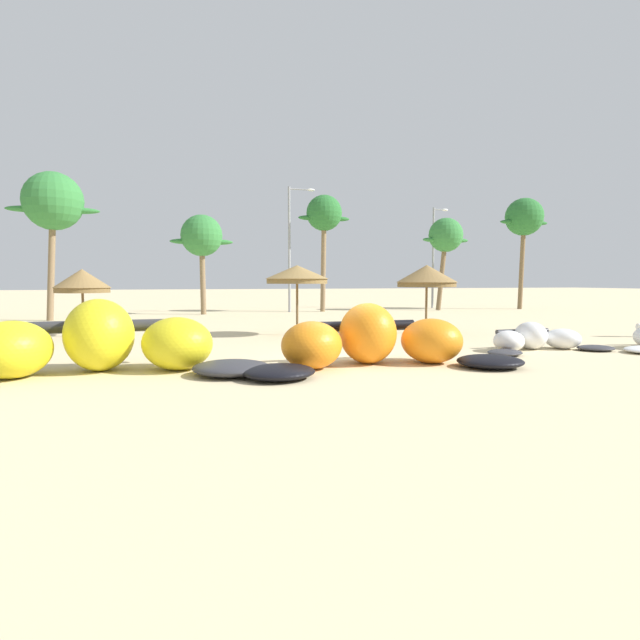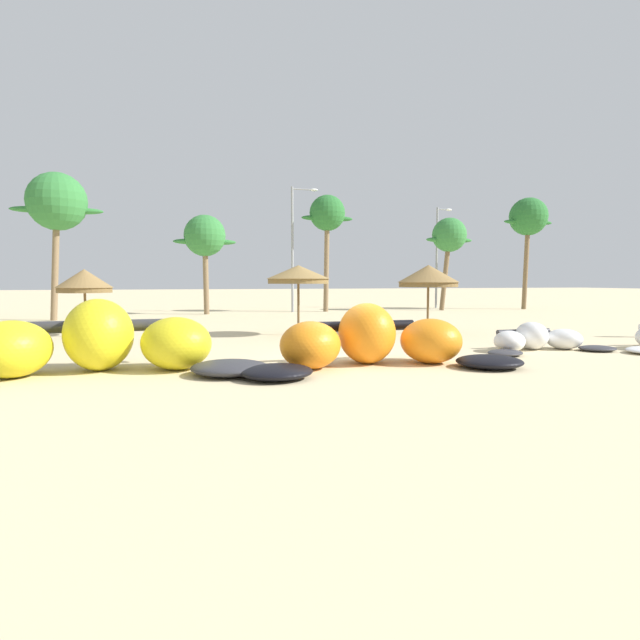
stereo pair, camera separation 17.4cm
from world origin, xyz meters
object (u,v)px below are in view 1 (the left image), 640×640
beach_umbrella_middle (82,281)px  kite_left_of_center (374,342)px  palm_right_of_gap (524,219)px  lamppost_west_center (434,252)px  kite_left (98,345)px  palm_left (53,203)px  beach_umbrella_near_palms (297,274)px  kite_center (536,339)px  palm_left_of_gap (202,237)px  palm_center_right (446,237)px  beach_umbrella_outermost (427,276)px  palm_center_left (324,216)px  lamppost_west (292,242)px

beach_umbrella_middle → kite_left_of_center: bearing=-50.5°
palm_right_of_gap → lamppost_west_center: (-5.91, 3.63, -2.56)m
kite_left → palm_left: palm_left is taller
palm_left → beach_umbrella_near_palms: bearing=-47.1°
kite_left_of_center → beach_umbrella_near_palms: (0.07, 8.20, 1.89)m
palm_left → lamppost_west_center: palm_left is taller
kite_center → palm_right_of_gap: palm_right_of_gap is taller
palm_left → palm_left_of_gap: bearing=20.1°
palm_right_of_gap → palm_center_right: bearing=176.6°
beach_umbrella_near_palms → kite_left_of_center: bearing=-90.5°
lamppost_west_center → palm_right_of_gap: bearing=-31.5°
beach_umbrella_middle → beach_umbrella_outermost: (13.86, -2.84, 0.21)m
beach_umbrella_near_palms → palm_center_right: palm_center_right is taller
kite_left_of_center → beach_umbrella_middle: size_ratio=2.83×
kite_center → beach_umbrella_middle: 17.15m
kite_left_of_center → palm_right_of_gap: 32.49m
palm_left_of_gap → kite_center: bearing=-67.9°
kite_left_of_center → palm_right_of_gap: palm_right_of_gap is taller
lamppost_west_center → beach_umbrella_near_palms: bearing=-132.6°
palm_center_right → lamppost_west_center: size_ratio=0.85×
beach_umbrella_near_palms → palm_left: size_ratio=0.35×
palm_center_right → palm_right_of_gap: bearing=-3.4°
beach_umbrella_near_palms → beach_umbrella_outermost: size_ratio=0.99×
palm_left → beach_umbrella_middle: bearing=-75.2°
palm_left → palm_left_of_gap: size_ratio=1.26×
beach_umbrella_near_palms → palm_center_right: bearing=43.3°
kite_left → lamppost_west_center: lamppost_west_center is taller
palm_right_of_gap → kite_left_of_center: bearing=-135.0°
kite_left_of_center → beach_umbrella_near_palms: size_ratio=2.66×
kite_left → beach_umbrella_near_palms: beach_umbrella_near_palms is taller
kite_left_of_center → palm_left_of_gap: (-2.57, 23.14, 4.54)m
palm_left → palm_center_left: 17.62m
beach_umbrella_middle → kite_left: bearing=-80.9°
beach_umbrella_middle → palm_center_right: size_ratio=0.39×
palm_right_of_gap → beach_umbrella_middle: bearing=-158.0°
kite_center → palm_right_of_gap: bearing=52.6°
beach_umbrella_outermost → palm_left: size_ratio=0.35×
kite_center → lamppost_west: bearing=96.3°
beach_umbrella_middle → palm_left: 11.21m
palm_center_left → palm_center_right: (9.46, -0.97, -1.36)m
kite_center → palm_right_of_gap: (16.20, 21.19, 6.84)m
palm_left_of_gap → palm_right_of_gap: 25.15m
beach_umbrella_outermost → palm_left_of_gap: bearing=117.1°
beach_umbrella_near_palms → palm_left: (-11.02, 11.88, 4.11)m
lamppost_west_center → kite_left_of_center: bearing=-122.4°
palm_left → palm_right_of_gap: (33.44, 2.44, 0.56)m
kite_left → palm_left: (-4.11, 19.22, 5.94)m
beach_umbrella_near_palms → lamppost_west_center: bearing=47.4°
kite_left_of_center → lamppost_west_center: lamppost_west_center is taller
beach_umbrella_near_palms → palm_center_right: (15.63, 14.72, 3.11)m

